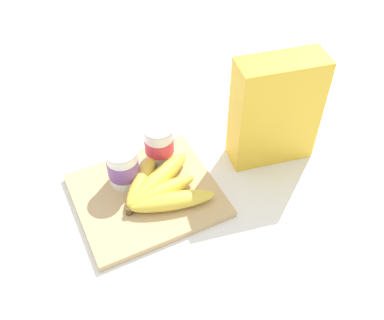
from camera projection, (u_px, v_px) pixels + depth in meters
ground_plane at (147, 197)px, 0.92m from camera, size 2.40×2.40×0.00m
cutting_board at (147, 195)px, 0.92m from camera, size 0.29×0.25×0.02m
cereal_box at (276, 112)px, 0.92m from camera, size 0.19×0.11×0.25m
yogurt_cup_front at (123, 166)px, 0.90m from camera, size 0.07×0.07×0.09m
yogurt_cup_back at (159, 144)px, 0.95m from camera, size 0.07×0.07×0.09m
banana_bunch at (159, 188)px, 0.90m from camera, size 0.18×0.19×0.04m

